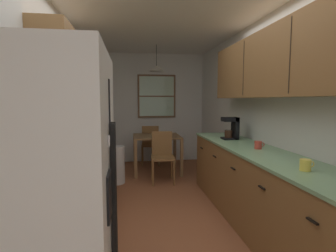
{
  "coord_description": "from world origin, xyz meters",
  "views": [
    {
      "loc": [
        -0.46,
        -2.63,
        1.47
      ],
      "look_at": [
        0.13,
        1.35,
        1.07
      ],
      "focal_mm": 28.06,
      "sensor_mm": 36.0,
      "label": 1
    }
  ],
  "objects_px": {
    "dining_chair_near": "(162,154)",
    "dining_chair_far": "(150,143)",
    "storage_canister": "(75,148)",
    "microwave_over_range": "(41,79)",
    "coffee_maker": "(232,128)",
    "refrigerator": "(38,220)",
    "mug_spare": "(258,145)",
    "trash_bin": "(116,165)",
    "stove_range": "(63,225)",
    "mug_by_coffeemaker": "(306,165)",
    "dining_table": "(157,141)"
  },
  "relations": [
    {
      "from": "microwave_over_range",
      "to": "trash_bin",
      "type": "height_order",
      "value": "microwave_over_range"
    },
    {
      "from": "coffee_maker",
      "to": "mug_by_coffeemaker",
      "type": "distance_m",
      "value": 1.74
    },
    {
      "from": "stove_range",
      "to": "dining_chair_far",
      "type": "distance_m",
      "value": 3.86
    },
    {
      "from": "coffee_maker",
      "to": "mug_by_coffeemaker",
      "type": "relative_size",
      "value": 2.59
    },
    {
      "from": "trash_bin",
      "to": "coffee_maker",
      "type": "relative_size",
      "value": 2.05
    },
    {
      "from": "coffee_maker",
      "to": "refrigerator",
      "type": "bearing_deg",
      "value": -130.97
    },
    {
      "from": "microwave_over_range",
      "to": "coffee_maker",
      "type": "distance_m",
      "value": 2.67
    },
    {
      "from": "mug_spare",
      "to": "microwave_over_range",
      "type": "bearing_deg",
      "value": -161.04
    },
    {
      "from": "microwave_over_range",
      "to": "dining_chair_far",
      "type": "bearing_deg",
      "value": 73.4
    },
    {
      "from": "refrigerator",
      "to": "dining_chair_near",
      "type": "bearing_deg",
      "value": 71.96
    },
    {
      "from": "stove_range",
      "to": "mug_spare",
      "type": "xyz_separation_m",
      "value": [
        2.03,
        0.73,
        0.47
      ]
    },
    {
      "from": "dining_table",
      "to": "storage_canister",
      "type": "distance_m",
      "value": 2.76
    },
    {
      "from": "refrigerator",
      "to": "coffee_maker",
      "type": "bearing_deg",
      "value": 49.03
    },
    {
      "from": "microwave_over_range",
      "to": "coffee_maker",
      "type": "xyz_separation_m",
      "value": [
        2.13,
        1.51,
        -0.56
      ]
    },
    {
      "from": "stove_range",
      "to": "coffee_maker",
      "type": "xyz_separation_m",
      "value": [
        2.01,
        1.51,
        0.6
      ]
    },
    {
      "from": "dining_chair_far",
      "to": "coffee_maker",
      "type": "bearing_deg",
      "value": -65.35
    },
    {
      "from": "mug_by_coffeemaker",
      "to": "stove_range",
      "type": "bearing_deg",
      "value": 173.6
    },
    {
      "from": "storage_canister",
      "to": "refrigerator",
      "type": "bearing_deg",
      "value": -87.03
    },
    {
      "from": "storage_canister",
      "to": "coffee_maker",
      "type": "height_order",
      "value": "coffee_maker"
    },
    {
      "from": "refrigerator",
      "to": "stove_range",
      "type": "relative_size",
      "value": 1.56
    },
    {
      "from": "dining_chair_near",
      "to": "dining_chair_far",
      "type": "bearing_deg",
      "value": 95.39
    },
    {
      "from": "dining_table",
      "to": "mug_spare",
      "type": "relative_size",
      "value": 7.64
    },
    {
      "from": "microwave_over_range",
      "to": "storage_canister",
      "type": "height_order",
      "value": "microwave_over_range"
    },
    {
      "from": "dining_chair_near",
      "to": "storage_canister",
      "type": "distance_m",
      "value": 2.25
    },
    {
      "from": "dining_chair_far",
      "to": "trash_bin",
      "type": "xyz_separation_m",
      "value": [
        -0.7,
        -1.21,
        -0.17
      ]
    },
    {
      "from": "stove_range",
      "to": "microwave_over_range",
      "type": "relative_size",
      "value": 1.82
    },
    {
      "from": "microwave_over_range",
      "to": "dining_chair_far",
      "type": "height_order",
      "value": "microwave_over_range"
    },
    {
      "from": "dining_chair_near",
      "to": "dining_chair_far",
      "type": "relative_size",
      "value": 1.0
    },
    {
      "from": "dining_table",
      "to": "dining_chair_far",
      "type": "bearing_deg",
      "value": 97.45
    },
    {
      "from": "stove_range",
      "to": "trash_bin",
      "type": "bearing_deg",
      "value": 83.33
    },
    {
      "from": "microwave_over_range",
      "to": "dining_chair_far",
      "type": "xyz_separation_m",
      "value": [
        1.11,
        3.73,
        -1.13
      ]
    },
    {
      "from": "microwave_over_range",
      "to": "dining_table",
      "type": "distance_m",
      "value": 3.47
    },
    {
      "from": "trash_bin",
      "to": "mug_spare",
      "type": "xyz_separation_m",
      "value": [
        1.73,
        -1.78,
        0.62
      ]
    },
    {
      "from": "storage_canister",
      "to": "mug_spare",
      "type": "bearing_deg",
      "value": 3.81
    },
    {
      "from": "refrigerator",
      "to": "coffee_maker",
      "type": "relative_size",
      "value": 5.35
    },
    {
      "from": "dining_chair_near",
      "to": "dining_table",
      "type": "bearing_deg",
      "value": 93.31
    },
    {
      "from": "microwave_over_range",
      "to": "trash_bin",
      "type": "xyz_separation_m",
      "value": [
        0.41,
        2.52,
        -1.3
      ]
    },
    {
      "from": "trash_bin",
      "to": "mug_spare",
      "type": "relative_size",
      "value": 5.41
    },
    {
      "from": "dining_chair_far",
      "to": "storage_canister",
      "type": "distance_m",
      "value": 3.32
    },
    {
      "from": "dining_chair_near",
      "to": "mug_spare",
      "type": "height_order",
      "value": "mug_spare"
    },
    {
      "from": "dining_table",
      "to": "dining_chair_far",
      "type": "distance_m",
      "value": 0.64
    },
    {
      "from": "refrigerator",
      "to": "storage_canister",
      "type": "bearing_deg",
      "value": 92.97
    },
    {
      "from": "trash_bin",
      "to": "mug_by_coffeemaker",
      "type": "height_order",
      "value": "mug_by_coffeemaker"
    },
    {
      "from": "stove_range",
      "to": "mug_by_coffeemaker",
      "type": "relative_size",
      "value": 8.89
    },
    {
      "from": "dining_table",
      "to": "storage_canister",
      "type": "bearing_deg",
      "value": -113.36
    },
    {
      "from": "microwave_over_range",
      "to": "storage_canister",
      "type": "relative_size",
      "value": 3.31
    },
    {
      "from": "storage_canister",
      "to": "coffee_maker",
      "type": "bearing_deg",
      "value": 24.33
    },
    {
      "from": "dining_chair_near",
      "to": "storage_canister",
      "type": "relative_size",
      "value": 4.93
    },
    {
      "from": "storage_canister",
      "to": "microwave_over_range",
      "type": "bearing_deg",
      "value": -100.2
    },
    {
      "from": "mug_by_coffeemaker",
      "to": "mug_spare",
      "type": "bearing_deg",
      "value": 84.82
    }
  ]
}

